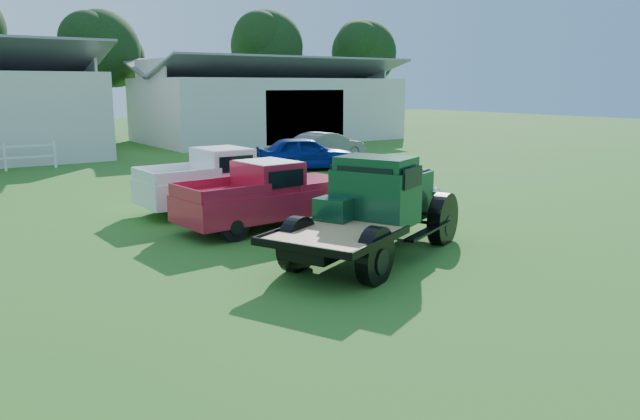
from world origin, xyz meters
TOP-DOWN VIEW (x-y plane):
  - ground at (0.00, 0.00)m, footprint 120.00×120.00m
  - shed_right at (14.00, 27.00)m, footprint 16.80×9.20m
  - tree_c at (5.00, 33.00)m, footprint 5.40×5.40m
  - tree_d at (18.00, 34.00)m, footprint 6.00×6.00m
  - tree_e at (26.00, 32.00)m, footprint 5.70×5.70m
  - vintage_flatbed at (1.20, 0.69)m, footprint 5.79×4.15m
  - red_pickup at (0.74, 4.42)m, footprint 4.87×2.19m
  - white_pickup at (0.79, 7.12)m, footprint 4.91×2.03m
  - misc_car_blue at (7.68, 13.06)m, footprint 4.58×3.13m
  - misc_car_grey at (10.26, 15.12)m, footprint 4.38×2.17m

SIDE VIEW (x-z plane):
  - ground at x=0.00m, z-range 0.00..0.00m
  - misc_car_grey at x=10.26m, z-range 0.00..1.38m
  - misc_car_blue at x=7.68m, z-range 0.00..1.45m
  - red_pickup at x=0.74m, z-range 0.00..1.73m
  - white_pickup at x=0.79m, z-range 0.00..1.78m
  - vintage_flatbed at x=1.20m, z-range 0.00..2.14m
  - shed_right at x=14.00m, z-range 0.00..5.20m
  - tree_c at x=5.00m, z-range 0.00..9.00m
  - tree_e at x=26.00m, z-range 0.00..9.50m
  - tree_d at x=18.00m, z-range 0.00..10.00m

